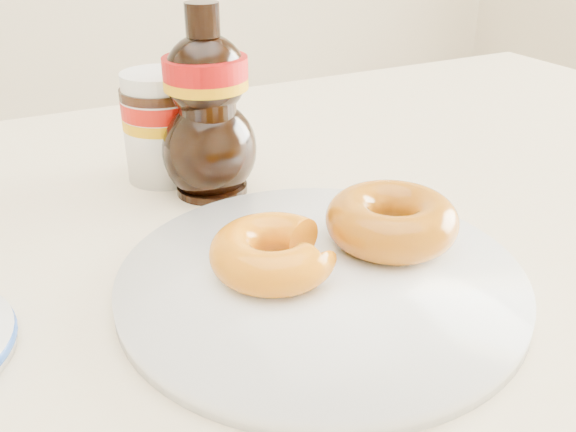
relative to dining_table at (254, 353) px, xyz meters
name	(u,v)px	position (x,y,z in m)	size (l,w,h in m)	color
dining_table	(254,353)	(0.00, 0.00, 0.00)	(1.40, 0.90, 0.75)	beige
plate	(321,280)	(0.03, -0.05, 0.09)	(0.28, 0.28, 0.01)	white
donut_bitten	(273,252)	(0.00, -0.04, 0.11)	(0.09, 0.09, 0.03)	orange
donut_whole	(392,220)	(0.10, -0.04, 0.11)	(0.10, 0.10, 0.03)	#A9530A
nutella_jar	(162,122)	(0.00, 0.19, 0.14)	(0.07, 0.07, 0.10)	white
syrup_bottle	(207,103)	(0.02, 0.14, 0.17)	(0.09, 0.07, 0.17)	black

